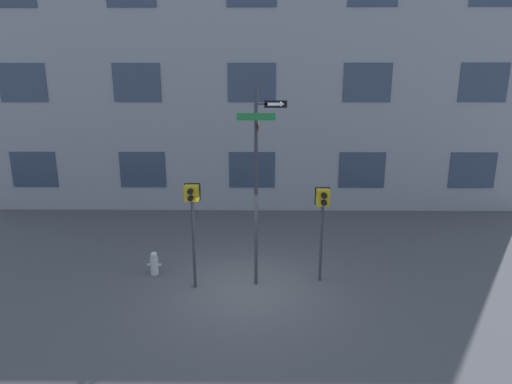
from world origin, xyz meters
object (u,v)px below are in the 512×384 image
pedestrian_signal_left (192,207)px  pedestrian_signal_right (323,208)px  fire_hydrant (154,263)px  street_sign_pole (258,175)px

pedestrian_signal_left → pedestrian_signal_right: (3.40, 0.44, -0.15)m
pedestrian_signal_left → fire_hydrant: 2.43m
fire_hydrant → street_sign_pole: bearing=-11.0°
pedestrian_signal_left → street_sign_pole: bearing=7.0°
street_sign_pole → fire_hydrant: 4.06m
pedestrian_signal_right → fire_hydrant: pedestrian_signal_right is taller
street_sign_pole → pedestrian_signal_right: street_sign_pole is taller
pedestrian_signal_right → fire_hydrant: bearing=175.8°
pedestrian_signal_right → fire_hydrant: 5.01m
street_sign_pole → pedestrian_signal_right: 1.98m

